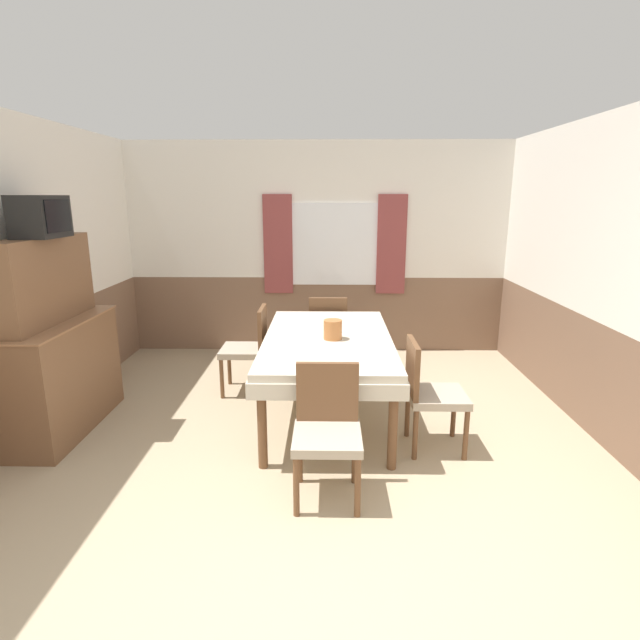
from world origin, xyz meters
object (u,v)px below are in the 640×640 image
(chair_head_near, at_px, (327,427))
(chair_left_far, at_px, (250,346))
(chair_right_near, at_px, (429,390))
(dining_table, at_px, (328,348))
(tv, at_px, (40,217))
(sideboard, at_px, (58,351))
(vase, at_px, (333,330))
(chair_head_window, at_px, (328,330))

(chair_head_near, bearing_deg, chair_left_far, -66.33)
(chair_right_near, distance_m, chair_head_near, 1.01)
(dining_table, bearing_deg, tv, -170.93)
(sideboard, xyz_separation_m, vase, (2.29, 0.22, 0.14))
(tv, bearing_deg, chair_head_near, -21.37)
(chair_left_far, xyz_separation_m, sideboard, (-1.46, -0.87, 0.21))
(chair_head_near, relative_size, sideboard, 0.54)
(chair_right_near, relative_size, sideboard, 0.54)
(vase, bearing_deg, tv, -172.99)
(chair_head_near, bearing_deg, chair_right_near, -140.87)
(chair_head_window, height_order, tv, tv)
(sideboard, bearing_deg, tv, -58.31)
(chair_right_near, distance_m, sideboard, 3.06)
(sideboard, bearing_deg, chair_head_window, 33.87)
(chair_left_far, height_order, chair_head_window, same)
(sideboard, bearing_deg, vase, 5.36)
(chair_left_far, bearing_deg, tv, 123.17)
(chair_head_near, height_order, tv, tv)
(sideboard, xyz_separation_m, tv, (0.04, -0.06, 1.10))
(chair_head_near, height_order, chair_head_window, same)
(chair_head_window, bearing_deg, tv, -144.60)
(chair_left_far, bearing_deg, chair_head_window, -50.87)
(sideboard, height_order, vase, sideboard)
(chair_right_near, bearing_deg, chair_left_far, -126.27)
(dining_table, distance_m, chair_head_near, 1.23)
(chair_head_window, relative_size, tv, 2.04)
(chair_left_far, relative_size, sideboard, 0.54)
(dining_table, distance_m, chair_right_near, 0.99)
(chair_head_window, bearing_deg, chair_head_near, -90.00)
(chair_right_near, relative_size, chair_head_near, 1.00)
(chair_head_window, bearing_deg, chair_right_near, -66.33)
(chair_right_near, height_order, chair_head_near, same)
(chair_head_near, xyz_separation_m, vase, (0.04, 1.14, 0.35))
(chair_head_near, distance_m, sideboard, 2.44)
(chair_head_near, distance_m, tv, 2.71)
(chair_head_window, height_order, vase, vase)
(chair_right_near, height_order, tv, tv)
(vase, bearing_deg, chair_head_near, -92.14)
(chair_right_near, distance_m, tv, 3.28)
(chair_head_near, distance_m, vase, 1.20)
(chair_right_near, xyz_separation_m, tv, (-3.00, 0.22, 1.31))
(dining_table, xyz_separation_m, chair_head_near, (0.00, -1.22, -0.16))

